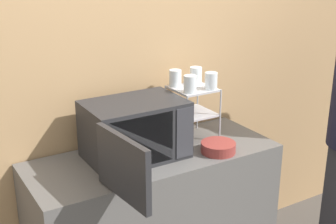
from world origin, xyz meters
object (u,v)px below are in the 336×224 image
Objects in this scene: dish_rack at (193,102)px; glass_front_left at (190,84)px; glass_back_right at (196,75)px; microwave at (134,131)px; glass_front_right at (211,81)px; glass_back_left at (175,78)px; bowl at (218,148)px.

glass_front_left is (-0.07, -0.07, 0.14)m from dish_rack.
glass_back_right is at bearing 46.74° from dish_rack.
glass_front_left is at bearing -133.54° from glass_back_right.
microwave is 0.55m from glass_front_right.
glass_front_left is at bearing -88.54° from glass_back_left.
glass_front_right reaches higher than dish_rack.
glass_front_right is at bearing -88.82° from glass_back_right.
glass_back_right is 1.00× the size of glass_front_right.
glass_back_left is (-0.14, 0.01, 0.00)m from glass_back_right.
dish_rack is at bearing 46.18° from glass_front_left.
microwave is 3.92× the size of bowl.
glass_back_right is at bearing 91.18° from glass_front_right.
dish_rack is 3.20× the size of glass_back_right.
dish_rack is at bearing 91.70° from bowl.
glass_front_left is 0.40m from bowl.
glass_front_right is 0.50× the size of bowl.
glass_front_right and glass_back_left have the same top height.
glass_front_left and glass_front_right have the same top height.
bowl is at bearing -76.39° from glass_back_left.
glass_front_left is (0.37, 0.01, 0.21)m from microwave.
microwave is 7.78× the size of glass_front_left.
glass_back_right is at bearing 17.49° from microwave.
glass_front_left and glass_back_left have the same top height.
glass_back_left is at bearing 103.61° from bowl.
microwave is at bearing -168.89° from dish_rack.
glass_front_right is 0.22m from glass_back_left.
dish_rack is at bearing -133.26° from glass_back_right.
microwave reaches higher than dish_rack.
glass_front_left reaches higher than dish_rack.
glass_front_left is 0.20m from glass_back_right.
glass_front_left reaches higher than microwave.
glass_back_right and glass_front_right have the same top height.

